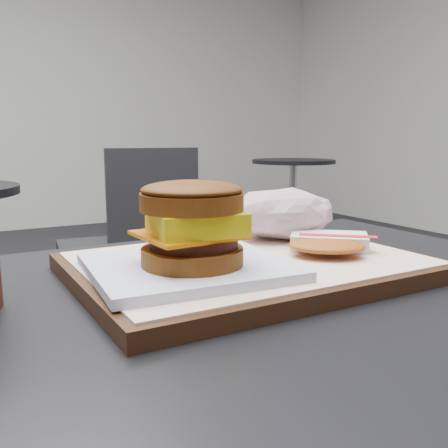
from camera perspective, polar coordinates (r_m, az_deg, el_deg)
serving_tray at (r=0.56m, az=2.80°, el=-4.82°), size 0.38×0.28×0.02m
breakfast_sandwich at (r=0.49m, az=-3.76°, el=-1.22°), size 0.20×0.19×0.09m
hash_brown at (r=0.60m, az=11.80°, el=-2.17°), size 0.13×0.13×0.02m
crumpled_wrapper at (r=0.67m, az=6.67°, el=1.25°), size 0.15×0.12×0.07m
neighbor_chair at (r=2.15m, az=-11.01°, el=-1.40°), size 0.63×0.47×0.88m
bg_table_near at (r=4.06m, az=7.90°, el=4.66°), size 0.66×0.66×0.75m
bg_table_far at (r=5.33m, az=-6.86°, el=5.91°), size 0.66×0.66×0.75m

